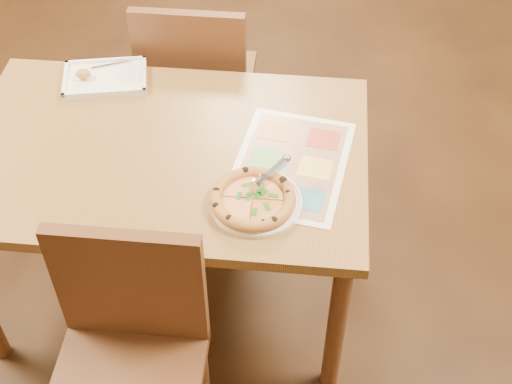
# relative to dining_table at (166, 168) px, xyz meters

# --- Properties ---
(dining_table) EXTENTS (1.30, 0.85, 0.72)m
(dining_table) POSITION_rel_dining_table_xyz_m (0.00, 0.00, 0.00)
(dining_table) COLOR olive
(dining_table) RESTS_ON ground
(chair_near) EXTENTS (0.42, 0.42, 0.47)m
(chair_near) POSITION_rel_dining_table_xyz_m (0.00, -0.60, -0.07)
(chair_near) COLOR brown
(chair_near) RESTS_ON ground
(chair_far) EXTENTS (0.42, 0.42, 0.47)m
(chair_far) POSITION_rel_dining_table_xyz_m (-0.00, 0.60, -0.07)
(chair_far) COLOR brown
(chair_far) RESTS_ON ground
(plate) EXTENTS (0.33, 0.33, 0.01)m
(plate) POSITION_rel_dining_table_xyz_m (0.32, -0.21, 0.09)
(plate) COLOR white
(plate) RESTS_ON dining_table
(pizza) EXTENTS (0.26, 0.26, 0.04)m
(pizza) POSITION_rel_dining_table_xyz_m (0.31, -0.22, 0.11)
(pizza) COLOR #C07D41
(pizza) RESTS_ON plate
(pizza_cutter) EXTENTS (0.11, 0.11, 0.08)m
(pizza_cutter) POSITION_rel_dining_table_xyz_m (0.35, -0.17, 0.17)
(pizza_cutter) COLOR silver
(pizza_cutter) RESTS_ON pizza
(appetizer_tray) EXTENTS (0.32, 0.25, 0.06)m
(appetizer_tray) POSITION_rel_dining_table_xyz_m (-0.27, 0.33, 0.10)
(appetizer_tray) COLOR white
(appetizer_tray) RESTS_ON dining_table
(menu) EXTENTS (0.41, 0.52, 0.00)m
(menu) POSITION_rel_dining_table_xyz_m (0.41, -0.03, 0.09)
(menu) COLOR white
(menu) RESTS_ON dining_table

